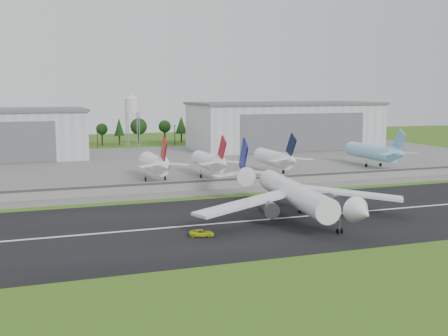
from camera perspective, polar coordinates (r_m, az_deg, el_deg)
name	(u,v)px	position (r m, az deg, el deg)	size (l,w,h in m)	color
ground	(301,228)	(132.24, 7.85, -6.03)	(600.00, 600.00, 0.00)	#295514
runway	(283,218)	(140.92, 5.98, -5.10)	(320.00, 60.00, 0.10)	black
runway_centerline	(283,218)	(140.91, 5.98, -5.08)	(220.00, 1.00, 0.02)	white
apron	(172,164)	(243.27, -5.26, 0.41)	(320.00, 150.00, 0.10)	slate
blast_fence	(223,183)	(181.40, -0.15, -1.57)	(240.00, 0.61, 3.50)	gray
hangar_east	(285,125)	(310.03, 6.18, 4.35)	(102.00, 47.00, 25.20)	silver
water_tower	(132,104)	(303.75, -9.31, 6.47)	(8.40, 8.40, 29.40)	#99999E
utility_poles	(137,147)	(320.90, -8.82, 2.16)	(230.00, 3.00, 12.00)	black
treeline	(132,144)	(335.58, -9.30, 2.39)	(320.00, 16.00, 22.00)	black
main_airliner	(295,199)	(140.89, 7.23, -3.11)	(56.78, 59.23, 18.17)	white
ground_vehicle	(202,233)	(123.00, -2.26, -6.61)	(2.50, 5.42, 1.51)	#BBCB17
parked_jet_red_a	(156,164)	(196.66, -6.92, 0.44)	(7.36, 31.29, 16.81)	white
parked_jet_red_b	(211,162)	(202.03, -1.31, 0.66)	(7.36, 31.29, 16.68)	white
parked_jet_navy	(277,158)	(211.56, 5.39, 0.97)	(7.36, 31.29, 16.74)	white
parked_jet_skyblue	(376,152)	(239.37, 15.17, 1.57)	(7.36, 37.29, 16.96)	#88CCEB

